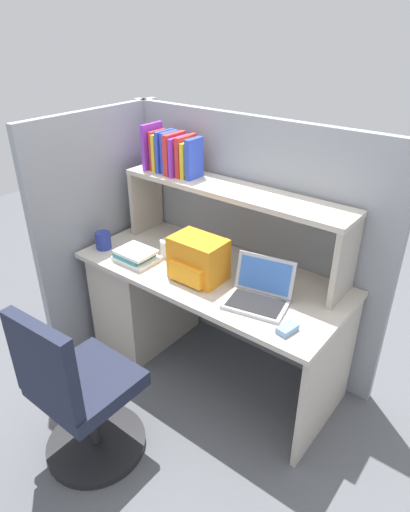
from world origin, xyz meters
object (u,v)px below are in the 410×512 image
(computer_mouse, at_px, (287,329))
(office_chair, at_px, (79,399))
(laptop, at_px, (259,293))
(paper_cup, at_px, (166,248))
(backpack, at_px, (198,259))
(snack_canister, at_px, (103,240))

(computer_mouse, height_order, office_chair, office_chair)
(laptop, bearing_deg, paper_cup, 173.80)
(laptop, bearing_deg, computer_mouse, -28.81)
(laptop, bearing_deg, backpack, -178.69)
(computer_mouse, bearing_deg, laptop, 162.19)
(backpack, xyz_separation_m, snack_canister, (-0.69, -0.09, -0.06))
(backpack, xyz_separation_m, office_chair, (-0.09, -0.81, -0.45))
(backpack, height_order, computer_mouse, backpack)
(laptop, xyz_separation_m, computer_mouse, (0.24, -0.13, -0.03))
(paper_cup, relative_size, office_chair, 0.11)
(laptop, distance_m, paper_cup, 0.72)
(computer_mouse, bearing_deg, snack_canister, -170.44)
(snack_canister, distance_m, office_chair, 1.02)
(snack_canister, bearing_deg, computer_mouse, -1.43)
(paper_cup, height_order, office_chair, office_chair)
(backpack, distance_m, office_chair, 0.93)
(computer_mouse, xyz_separation_m, snack_canister, (-1.33, 0.03, 0.04))
(laptop, bearing_deg, office_chair, -120.74)
(laptop, relative_size, backpack, 1.19)
(backpack, bearing_deg, paper_cup, 164.67)
(computer_mouse, xyz_separation_m, paper_cup, (-0.95, 0.21, 0.03))
(backpack, bearing_deg, computer_mouse, -10.84)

